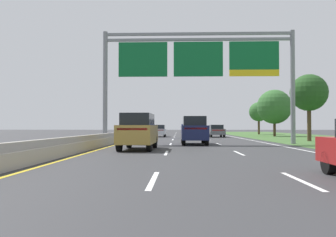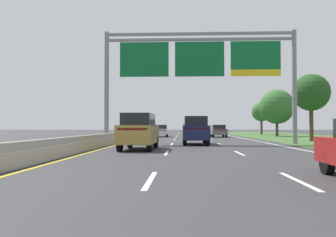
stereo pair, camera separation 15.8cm
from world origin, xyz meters
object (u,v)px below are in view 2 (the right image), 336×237
Objects in this scene: car_white_left_lane_sedan at (161,131)px; roadside_tree_far at (277,107)px; overhead_sign_gantry at (199,63)px; car_navy_centre_lane_suv at (195,130)px; roadside_tree_distant at (261,112)px; pickup_truck_blue at (192,129)px; car_gold_left_lane_suv at (139,131)px; car_grey_right_lane_sedan at (218,131)px; roadside_tree_mid at (311,93)px.

roadside_tree_far is at bearing -80.85° from car_white_left_lane_sedan.
overhead_sign_gantry is 5.26m from car_navy_centre_lane_suv.
roadside_tree_far is (15.86, 2.73, 3.26)m from car_white_left_lane_sedan.
roadside_tree_far reaches higher than roadside_tree_distant.
pickup_truck_blue is 20.79m from car_gold_left_lane_suv.
roadside_tree_distant is (12.08, 32.35, -2.44)m from overhead_sign_gantry.
car_white_left_lane_sedan is 0.68× the size of roadside_tree_far.
roadside_tree_far is (15.57, 28.01, 2.98)m from car_gold_left_lane_suv.
roadside_tree_far is 1.17× the size of roadside_tree_distant.
car_grey_right_lane_sedan is 17.49m from roadside_tree_distant.
roadside_tree_far is (12.05, 21.96, 2.98)m from car_navy_centre_lane_suv.
car_white_left_lane_sedan is at bearing 2.10° from car_gold_left_lane_suv.
overhead_sign_gantry is at bearing -167.88° from car_white_left_lane_sedan.
car_gold_left_lane_suv is 32.19m from roadside_tree_far.
pickup_truck_blue reaches higher than car_navy_centre_lane_suv.
overhead_sign_gantry is 9.40m from car_gold_left_lane_suv.
roadside_tree_distant is (1.62, 27.22, -0.60)m from roadside_tree_mid.
car_white_left_lane_sedan is at bearing -139.52° from roadside_tree_distant.
roadside_tree_mid is (14.35, 11.94, 3.35)m from car_gold_left_lane_suv.
roadside_tree_far reaches higher than car_white_left_lane_sedan.
overhead_sign_gantry is 3.17× the size of car_gold_left_lane_suv.
roadside_tree_mid is at bearing -93.40° from roadside_tree_distant.
car_navy_centre_lane_suv is (3.53, 6.05, 0.00)m from car_gold_left_lane_suv.
pickup_truck_blue is 14.40m from car_navy_centre_lane_suv.
car_white_left_lane_sedan is 0.80× the size of roadside_tree_distant.
car_grey_right_lane_sedan is at bearing -120.76° from roadside_tree_distant.
overhead_sign_gantry is at bearing 168.97° from car_grey_right_lane_sedan.
car_gold_left_lane_suv is (0.29, -25.28, 0.28)m from car_white_left_lane_sedan.
car_grey_right_lane_sedan is 0.71× the size of roadside_tree_mid.
car_grey_right_lane_sedan is (3.43, 3.90, -0.26)m from pickup_truck_blue.
roadside_tree_mid reaches higher than car_gold_left_lane_suv.
car_gold_left_lane_suv is at bearing 171.16° from pickup_truck_blue.
car_grey_right_lane_sedan is at bearing -14.93° from car_gold_left_lane_suv.
roadside_tree_mid reaches higher than car_navy_centre_lane_suv.
roadside_tree_mid is at bearing 26.16° from overhead_sign_gantry.
pickup_truck_blue is at bearing -8.87° from car_gold_left_lane_suv.
car_white_left_lane_sedan is 20.14m from roadside_tree_mid.
car_grey_right_lane_sedan is (7.45, -0.93, 0.00)m from car_white_left_lane_sedan.
car_grey_right_lane_sedan is 14.80m from roadside_tree_mid.
car_navy_centre_lane_suv is at bearing -118.75° from roadside_tree_far.
pickup_truck_blue is at bearing 138.13° from car_grey_right_lane_sedan.
pickup_truck_blue is at bearing 141.30° from roadside_tree_mid.
car_grey_right_lane_sedan is at bearing 120.09° from roadside_tree_mid.
car_white_left_lane_sedan is at bearing 41.21° from pickup_truck_blue.
car_navy_centre_lane_suv is at bearing -151.48° from roadside_tree_mid.
overhead_sign_gantry is 24.32m from roadside_tree_far.
car_white_left_lane_sedan is 0.72× the size of roadside_tree_mid.
pickup_truck_blue is 0.99× the size of roadside_tree_distant.
car_navy_centre_lane_suv is 12.77m from roadside_tree_mid.
roadside_tree_distant is (0.40, 11.14, -0.23)m from roadside_tree_far.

